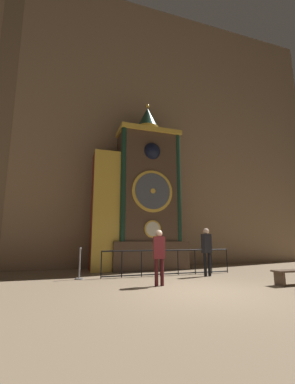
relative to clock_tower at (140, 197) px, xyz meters
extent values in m
plane|color=#847056|center=(0.16, -5.27, -3.35)|extent=(28.00, 28.00, 0.00)
cube|color=#997A5B|center=(0.16, 1.36, 4.39)|extent=(24.00, 0.30, 15.49)
cube|color=#7D644B|center=(-6.44, 1.26, 3.62)|extent=(0.90, 0.12, 13.94)
cube|color=brown|center=(0.39, 0.03, -2.72)|extent=(3.51, 1.61, 1.26)
cube|color=brown|center=(0.39, 0.03, 0.60)|extent=(2.81, 1.40, 5.40)
cube|color=gold|center=(0.39, -0.08, 3.20)|extent=(3.03, 1.54, 0.20)
cylinder|color=gold|center=(0.39, -0.70, -1.54)|extent=(0.78, 0.05, 0.78)
cylinder|color=silver|center=(0.39, -0.73, -1.54)|extent=(0.64, 0.03, 0.64)
cylinder|color=gold|center=(0.39, -0.70, 0.17)|extent=(1.95, 0.07, 1.95)
cylinder|color=#4C515B|center=(0.39, -0.75, 0.17)|extent=(1.68, 0.04, 1.68)
cylinder|color=gold|center=(0.39, -0.77, 0.17)|extent=(0.23, 0.03, 0.23)
cube|color=#30241B|center=(0.39, -0.18, 2.12)|extent=(1.02, 0.42, 1.02)
sphere|color=black|center=(0.39, -0.60, 2.12)|extent=(0.82, 0.82, 0.82)
cylinder|color=#193828|center=(-0.97, -0.60, 0.60)|extent=(0.26, 0.26, 5.40)
cylinder|color=#193828|center=(1.74, -0.60, 0.60)|extent=(0.26, 0.26, 5.40)
cylinder|color=gold|center=(0.39, 0.03, 3.45)|extent=(1.13, 1.13, 0.30)
cone|color=#1C3D2C|center=(0.39, 0.03, 4.14)|extent=(1.07, 1.07, 1.08)
sphere|color=gold|center=(0.39, 0.03, 4.80)|extent=(0.20, 0.20, 0.20)
cube|color=maroon|center=(-1.65, 0.08, -0.70)|extent=(1.17, 1.19, 5.31)
cube|color=gold|center=(-1.65, -0.53, -0.70)|extent=(1.22, 0.06, 5.31)
cylinder|color=black|center=(-2.07, -2.19, -2.88)|extent=(0.04, 0.04, 0.95)
cylinder|color=black|center=(-1.33, -2.19, -2.88)|extent=(0.04, 0.04, 0.95)
cylinder|color=black|center=(-0.59, -2.19, -2.88)|extent=(0.04, 0.04, 0.95)
cylinder|color=black|center=(0.16, -2.19, -2.88)|extent=(0.04, 0.04, 0.95)
cylinder|color=black|center=(0.90, -2.19, -2.88)|extent=(0.04, 0.04, 0.95)
cylinder|color=black|center=(1.65, -2.19, -2.88)|extent=(0.04, 0.04, 0.95)
cylinder|color=black|center=(2.39, -2.19, -2.88)|extent=(0.04, 0.04, 0.95)
cylinder|color=black|center=(3.14, -2.19, -2.88)|extent=(0.04, 0.04, 0.95)
cylinder|color=black|center=(0.53, -2.19, -2.42)|extent=(5.21, 0.05, 0.05)
cylinder|color=black|center=(0.53, -2.19, -3.29)|extent=(5.21, 0.04, 0.04)
cylinder|color=#461518|center=(-0.74, -4.20, -2.96)|extent=(0.11, 0.11, 0.78)
cylinder|color=#461518|center=(-0.56, -4.20, -2.96)|extent=(0.11, 0.11, 0.78)
cube|color=maroon|center=(-0.65, -4.20, -2.24)|extent=(0.39, 0.30, 0.66)
sphere|color=beige|center=(-0.65, -4.20, -1.82)|extent=(0.21, 0.21, 0.21)
cylinder|color=black|center=(1.70, -2.86, -2.93)|extent=(0.11, 0.11, 0.84)
cylinder|color=black|center=(1.88, -2.86, -2.93)|extent=(0.11, 0.11, 0.84)
cube|color=black|center=(1.79, -2.86, -2.15)|extent=(0.37, 0.27, 0.71)
sphere|color=beige|center=(1.79, -2.86, -1.70)|extent=(0.23, 0.23, 0.23)
cylinder|color=gray|center=(-2.81, -2.14, -3.33)|extent=(0.28, 0.28, 0.04)
cylinder|color=gray|center=(-2.81, -2.14, -2.85)|extent=(0.06, 0.06, 1.00)
sphere|color=gray|center=(-2.81, -2.14, -2.32)|extent=(0.09, 0.09, 0.09)
cube|color=brown|center=(3.29, -5.31, -2.94)|extent=(1.37, 0.40, 0.05)
cube|color=brown|center=(2.74, -5.31, -3.16)|extent=(0.08, 0.36, 0.39)
camera|label=1|loc=(-3.48, -11.60, -2.00)|focal=24.00mm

